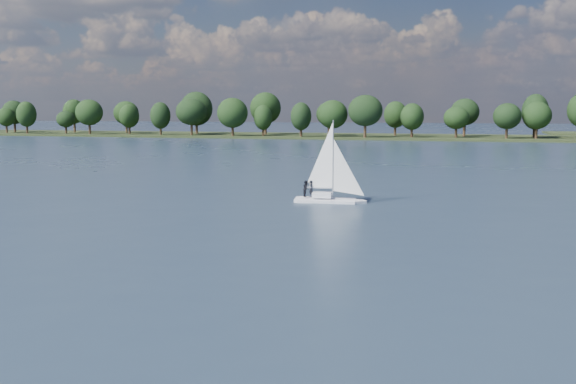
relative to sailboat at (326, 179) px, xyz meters
name	(u,v)px	position (x,y,z in m)	size (l,w,h in m)	color
ground	(378,165)	(0.37, 48.05, -2.64)	(700.00, 700.00, 0.00)	#233342
far_shore	(414,138)	(0.37, 160.05, -2.64)	(660.00, 40.00, 1.50)	black
sailboat	(326,179)	(0.00, 0.00, 0.00)	(7.30, 2.46, 9.46)	white
treeline	(419,115)	(1.98, 156.44, 5.38)	(562.97, 74.62, 18.10)	black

